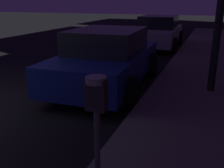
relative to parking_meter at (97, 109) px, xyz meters
name	(u,v)px	position (x,y,z in m)	size (l,w,h in m)	color
parking_meter	(97,109)	(0.00, 0.00, 0.00)	(0.19, 0.19, 1.29)	#59595B
car_blue	(107,58)	(-1.47, 3.89, -0.42)	(2.18, 4.16, 1.43)	navy
car_silver	(158,32)	(-1.48, 10.24, -0.42)	(2.11, 4.30, 1.43)	#B7B7BF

